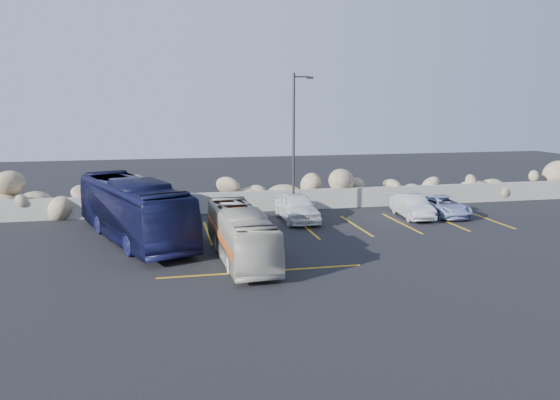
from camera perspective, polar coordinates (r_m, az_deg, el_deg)
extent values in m
plane|color=black|center=(21.23, 0.86, -7.47)|extent=(90.00, 90.00, 0.00)
cube|color=gray|center=(32.56, -3.92, -0.18)|extent=(60.00, 0.40, 1.20)
cube|color=#C49217|center=(27.54, -7.54, -3.42)|extent=(0.12, 5.00, 0.01)
cube|color=#C49217|center=(28.39, 2.78, -2.93)|extent=(0.12, 5.00, 0.01)
cube|color=#C49217|center=(29.19, 7.91, -2.65)|extent=(0.12, 5.00, 0.01)
cube|color=#C49217|center=(30.17, 12.56, -2.38)|extent=(0.12, 5.00, 0.01)
cube|color=#C49217|center=(31.34, 16.89, -2.12)|extent=(0.12, 5.00, 0.01)
cube|color=#C49217|center=(32.67, 20.88, -1.86)|extent=(0.12, 5.00, 0.01)
cube|color=#C49217|center=(21.22, -1.92, -7.47)|extent=(8.00, 0.12, 0.01)
cylinder|color=#312E2C|center=(30.15, 1.43, 5.53)|extent=(0.14, 0.14, 8.00)
cylinder|color=#312E2C|center=(30.19, 2.31, 12.75)|extent=(0.90, 0.08, 0.08)
cube|color=#312E2C|center=(30.30, 3.16, 12.64)|extent=(0.35, 0.18, 0.12)
imported|color=#BAB8A8|center=(22.74, -4.14, -3.51)|extent=(2.09, 7.71, 2.13)
imported|color=black|center=(26.65, -15.11, -0.97)|extent=(5.92, 10.62, 2.90)
imported|color=white|center=(30.02, 1.77, -0.72)|extent=(1.89, 4.54, 1.54)
imported|color=silver|center=(31.71, 13.65, -0.65)|extent=(1.64, 3.98, 1.28)
imported|color=#8F9FCB|center=(32.75, 16.73, -0.59)|extent=(1.94, 4.10, 1.13)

